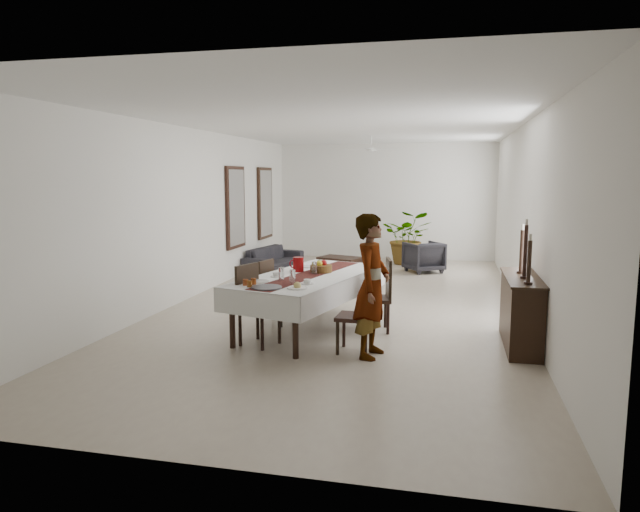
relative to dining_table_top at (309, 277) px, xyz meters
The scene contains 88 objects.
floor 2.04m from the dining_table_top, 83.19° to the left, with size 6.00×12.00×0.00m, color #BCAD95.
ceiling 3.03m from the dining_table_top, 83.19° to the left, with size 6.00×12.00×0.02m, color white.
wall_back 7.90m from the dining_table_top, 88.38° to the left, with size 6.00×0.02×3.20m, color white.
wall_front 4.23m from the dining_table_top, 86.94° to the right, with size 6.00×0.02×3.20m, color white.
wall_left 3.43m from the dining_table_top, 146.28° to the left, with size 0.02×12.00×3.20m, color white.
wall_right 3.80m from the dining_table_top, 29.93° to the left, with size 0.02×12.00×3.20m, color white.
dining_table_top is the anchor object (origin of this frame).
table_leg_fl 1.43m from the dining_table_top, 125.48° to the right, with size 0.08×0.08×0.78m, color black.
table_leg_fr 1.43m from the dining_table_top, 83.27° to the right, with size 0.08×0.08×0.78m, color black.
table_leg_bl 1.43m from the dining_table_top, 96.73° to the left, with size 0.08×0.08×0.78m, color black.
table_leg_br 1.43m from the dining_table_top, 54.52° to the left, with size 0.08×0.08×0.78m, color black.
tablecloth_top 0.03m from the dining_table_top, ahead, with size 1.32×2.88×0.01m, color white.
tablecloth_drape_left 0.67m from the dining_table_top, 165.62° to the left, with size 0.01×2.88×0.33m, color silver.
tablecloth_drape_right 0.67m from the dining_table_top, 14.38° to the right, with size 0.01×2.88×0.33m, color white.
tablecloth_drape_near 1.44m from the dining_table_top, 104.38° to the right, with size 1.32×0.01×0.33m, color white.
tablecloth_drape_far 1.44m from the dining_table_top, 75.62° to the left, with size 1.32×0.01×0.33m, color silver.
table_runner 0.04m from the dining_table_top, behind, with size 0.39×2.79×0.00m, color #5D1F1A.
red_pitcher 0.36m from the dining_table_top, 134.66° to the left, with size 0.17×0.17×0.22m, color maroon.
pitcher_handle 0.44m from the dining_table_top, 141.50° to the left, with size 0.13×0.13×0.02m, color maroon.
wine_glass_near 0.75m from the dining_table_top, 93.92° to the right, with size 0.08×0.08×0.19m, color white.
wine_glass_mid 0.64m from the dining_table_top, 114.68° to the right, with size 0.08×0.08×0.19m, color white.
wine_glass_far 0.16m from the dining_table_top, 30.62° to the left, with size 0.08×0.08×0.19m, color silver.
teacup_right 0.75m from the dining_table_top, 77.81° to the right, with size 0.10×0.10×0.07m, color white.
saucer_right 0.75m from the dining_table_top, 77.81° to the right, with size 0.17×0.17×0.01m, color silver.
teacup_left 0.52m from the dining_table_top, 144.98° to the right, with size 0.10×0.10×0.07m, color silver.
saucer_left 0.52m from the dining_table_top, 144.98° to the right, with size 0.17×0.17×0.01m, color white.
plate_near_right 1.07m from the dining_table_top, 84.24° to the right, with size 0.27×0.27×0.02m, color white.
bread_near_right 1.07m from the dining_table_top, 84.24° to the right, with size 0.10×0.10×0.10m, color #D8BF69.
plate_near_left 0.90m from the dining_table_top, 126.18° to the right, with size 0.27×0.27×0.02m, color silver.
plate_far_left 0.71m from the dining_table_top, 105.81° to the left, with size 0.27×0.27×0.02m, color white.
serving_tray 1.17m from the dining_table_top, 104.38° to the right, with size 0.40×0.40×0.02m, color #46454B.
jam_jar_a 1.23m from the dining_table_top, 115.89° to the right, with size 0.07×0.07×0.08m, color brown.
jam_jar_b 1.20m from the dining_table_top, 121.79° to the right, with size 0.07×0.07×0.08m, color maroon.
jam_jar_c 1.07m from the dining_table_top, 120.73° to the right, with size 0.07×0.07×0.08m, color #8A3B14.
fruit_basket 0.30m from the dining_table_top, 64.31° to the left, with size 0.33×0.33×0.11m, color brown.
fruit_red 0.36m from the dining_table_top, 59.12° to the left, with size 0.10×0.10×0.10m, color #A41011.
fruit_green 0.36m from the dining_table_top, 73.58° to the left, with size 0.09×0.09×0.09m, color olive.
fruit_yellow 0.29m from the dining_table_top, 61.59° to the left, with size 0.09×0.09×0.09m, color yellow.
chair_right_near_seat 1.29m from the dining_table_top, 47.30° to the right, with size 0.45×0.45×0.05m, color black.
chair_right_near_leg_fl 1.61m from the dining_table_top, 47.31° to the right, with size 0.05×0.05×0.45m, color black.
chair_right_near_leg_fr 1.40m from the dining_table_top, 35.43° to the right, with size 0.05×0.05×0.45m, color black.
chair_right_near_leg_bl 1.40m from the dining_table_top, 59.18° to the right, with size 0.05×0.05×0.45m, color black.
chair_right_near_leg_br 1.14m from the dining_table_top, 47.29° to the right, with size 0.05×0.05×0.45m, color black.
chair_right_near_back 1.39m from the dining_table_top, 41.34° to the right, with size 0.45×0.04×0.57m, color black.
chair_right_far_seat 1.03m from the dining_table_top, 10.61° to the left, with size 0.46×0.46×0.05m, color black.
chair_right_far_leg_fl 1.32m from the dining_table_top, ahead, with size 0.05×0.05×0.46m, color black.
chair_right_far_leg_fr 1.31m from the dining_table_top, 20.21° to the left, with size 0.05×0.05×0.46m, color black.
chair_right_far_leg_bl 1.00m from the dining_table_top, ahead, with size 0.05×0.05×0.46m, color black.
chair_right_far_leg_br 0.99m from the dining_table_top, 23.89° to the left, with size 0.05×0.05×0.46m, color black.
chair_right_far_back 1.18m from the dining_table_top, 10.93° to the left, with size 0.46×0.04×0.59m, color black.
chair_left_near_seat 1.05m from the dining_table_top, 118.74° to the right, with size 0.47×0.47×0.05m, color black.
chair_left_near_leg_fl 1.05m from the dining_table_top, 133.33° to the right, with size 0.05×0.05×0.46m, color black.
chair_left_near_leg_fr 1.36m from the dining_table_top, 126.09° to the right, with size 0.05×0.05×0.46m, color black.
chair_left_near_leg_bl 0.99m from the dining_table_top, 107.33° to the right, with size 0.05×0.05×0.46m, color black.
chair_left_near_leg_br 1.31m from the dining_table_top, 108.01° to the right, with size 0.05×0.05×0.46m, color black.
chair_left_near_back 1.06m from the dining_table_top, 130.18° to the right, with size 0.47×0.04×0.60m, color black.
chair_left_far_seat 0.74m from the dining_table_top, 155.59° to the left, with size 0.42×0.42×0.05m, color black.
chair_left_far_leg_fl 1.05m from the dining_table_top, 146.48° to the left, with size 0.04×0.04×0.42m, color black.
chair_left_far_leg_fr 1.01m from the dining_table_top, behind, with size 0.04×0.04×0.42m, color black.
chair_left_far_leg_bl 0.81m from the dining_table_top, 133.96° to the left, with size 0.04×0.04×0.42m, color black.
chair_left_far_leg_br 0.76m from the dining_table_top, behind, with size 0.04×0.04×0.42m, color black.
chair_left_far_back 0.84m from the dining_table_top, 158.11° to the left, with size 0.42×0.04×0.54m, color black.
woman 1.50m from the dining_table_top, 43.70° to the right, with size 0.67×0.44×1.84m, color #909498.
sideboard_body 3.02m from the dining_table_top, ahead, with size 0.42×1.56×0.93m, color black.
sideboard_top 3.01m from the dining_table_top, ahead, with size 0.46×1.62×0.03m, color black.
candlestick_near_base 3.09m from the dining_table_top, 13.41° to the right, with size 0.10×0.10×0.03m, color black.
candlestick_near_shaft 3.12m from the dining_table_top, 13.41° to the right, with size 0.05×0.05×0.52m, color black.
candlestick_near_candle 3.18m from the dining_table_top, 13.41° to the right, with size 0.04×0.04×0.08m, color beige.
candlestick_mid_base 3.02m from the dining_table_top, ahead, with size 0.10×0.10×0.03m, color black.
candlestick_mid_shaft 3.06m from the dining_table_top, ahead, with size 0.05×0.05×0.68m, color black.
candlestick_mid_candle 3.15m from the dining_table_top, ahead, with size 0.04×0.04×0.08m, color beige.
candlestick_far_base 3.01m from the dining_table_top, ahead, with size 0.10×0.10×0.03m, color black.
candlestick_far_shaft 3.04m from the dining_table_top, ahead, with size 0.05×0.05×0.57m, color black.
candlestick_far_candle 3.11m from the dining_table_top, ahead, with size 0.04×0.04×0.08m, color silver.
sofa 5.68m from the dining_table_top, 112.99° to the left, with size 1.91×0.75×0.56m, color #29272C.
armchair 5.90m from the dining_table_top, 76.04° to the left, with size 0.79×0.81×0.74m, color #28252A.
coffee_table 4.98m from the dining_table_top, 95.64° to the left, with size 0.94×0.63×0.42m, color black.
potted_plant 6.99m from the dining_table_top, 82.26° to the left, with size 1.27×1.10×1.41m, color #2A4F1F.
mirror_frame_near 4.96m from the dining_table_top, 124.03° to the left, with size 0.06×1.05×1.85m, color black.
mirror_glass_near 4.94m from the dining_table_top, 123.69° to the left, with size 0.01×0.90×1.70m, color silver.
mirror_frame_far 6.78m from the dining_table_top, 113.99° to the left, with size 0.06×1.05×1.85m, color black.
mirror_glass_far 6.77m from the dining_table_top, 113.71° to the left, with size 0.01×0.90×1.70m, color silver.
fan_rod 5.37m from the dining_table_top, 87.39° to the left, with size 0.04×0.04×0.20m, color white.
fan_hub 5.29m from the dining_table_top, 87.39° to the left, with size 0.16×0.16×0.08m, color white.
fan_blade_n 5.61m from the dining_table_top, 87.56° to the left, with size 0.10×0.55×0.01m, color silver.
fan_blade_s 4.97m from the dining_table_top, 87.19° to the left, with size 0.10×0.55×0.01m, color silver.
fan_blade_e 5.32m from the dining_table_top, 83.29° to the left, with size 0.55×0.10×0.01m, color white.
fan_blade_w 5.29m from the dining_table_top, 91.52° to the left, with size 0.55×0.10×0.01m, color white.
Camera 1 is at (1.82, -9.97, 2.31)m, focal length 32.00 mm.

